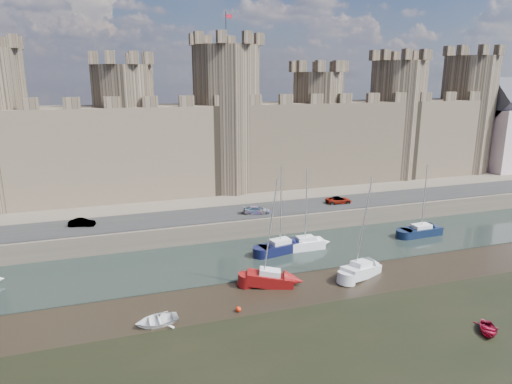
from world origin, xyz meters
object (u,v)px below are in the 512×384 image
sailboat_3 (421,230)px  sailboat_5 (361,270)px  sailboat_1 (280,247)px  sailboat_4 (270,278)px  car_3 (339,200)px  car_2 (257,210)px  sailboat_2 (305,243)px  car_1 (82,223)px

sailboat_3 → sailboat_5: size_ratio=0.89×
sailboat_1 → sailboat_5: 10.62m
sailboat_4 → sailboat_5: size_ratio=1.03×
sailboat_3 → sailboat_4: size_ratio=0.86×
car_3 → sailboat_4: size_ratio=0.34×
car_2 → sailboat_1: size_ratio=0.35×
sailboat_3 → car_2: bearing=154.6°
sailboat_2 → car_1: bearing=159.4°
sailboat_3 → car_3: bearing=124.1°
sailboat_4 → sailboat_3: bearing=36.4°
car_3 → car_1: bearing=95.6°
sailboat_4 → sailboat_5: (10.06, -0.92, -0.03)m
car_2 → sailboat_3: size_ratio=0.39×
sailboat_5 → car_1: bearing=121.9°
car_1 → sailboat_5: (28.67, -19.09, -2.25)m
sailboat_2 → sailboat_3: bearing=-0.6°
car_2 → sailboat_2: (3.54, -8.35, -2.23)m
car_1 → sailboat_5: sailboat_5 is taller
sailboat_2 → sailboat_4: (-7.57, -8.08, -0.01)m
car_2 → sailboat_2: size_ratio=0.37×
car_3 → sailboat_5: size_ratio=0.35×
car_3 → sailboat_1: bearing=133.1°
sailboat_1 → sailboat_4: size_ratio=0.95×
car_2 → sailboat_2: sailboat_2 is taller
car_3 → sailboat_3: 12.41m
car_1 → sailboat_3: sailboat_3 is taller
sailboat_4 → sailboat_5: sailboat_4 is taller
sailboat_4 → car_1: bearing=154.5°
sailboat_2 → sailboat_4: size_ratio=0.91×
car_3 → sailboat_2: bearing=141.1°
car_1 → sailboat_5: bearing=-109.3°
sailboat_3 → sailboat_5: bearing=-151.3°
sailboat_2 → sailboat_3: 16.87m
sailboat_3 → sailboat_4: 25.63m
car_3 → sailboat_5: (-7.13, -18.48, -2.25)m
sailboat_2 → sailboat_4: sailboat_4 is taller
sailboat_5 → car_2: bearing=84.8°
car_2 → sailboat_4: bearing=179.1°
car_2 → car_1: bearing=98.5°
sailboat_2 → sailboat_5: (2.49, -9.00, -0.04)m
sailboat_1 → sailboat_5: (5.84, -8.87, -0.06)m
car_3 → sailboat_1: size_ratio=0.36×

